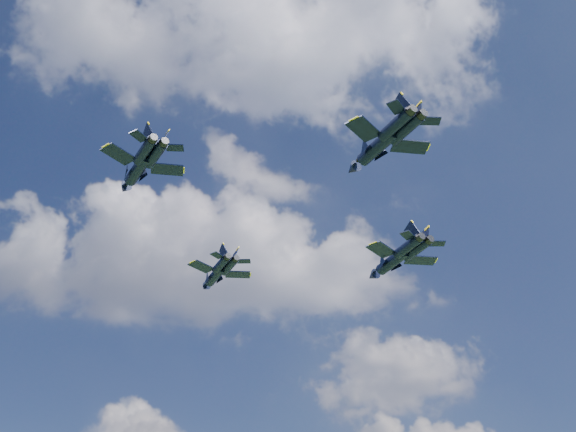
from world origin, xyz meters
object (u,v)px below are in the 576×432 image
(jet_lead, at_px, (215,276))
(jet_slot, at_px, (375,148))
(jet_right, at_px, (391,262))
(jet_left, at_px, (137,171))

(jet_lead, xyz_separation_m, jet_slot, (24.26, -37.18, -1.15))
(jet_lead, distance_m, jet_slot, 44.40)
(jet_right, xyz_separation_m, jet_slot, (-4.85, -27.81, 1.39))
(jet_right, height_order, jet_slot, jet_slot)
(jet_left, relative_size, jet_right, 0.89)
(jet_left, bearing_deg, jet_lead, 46.09)
(jet_lead, height_order, jet_right, jet_lead)
(jet_lead, height_order, jet_left, jet_lead)
(jet_slot, bearing_deg, jet_lead, 92.48)
(jet_left, xyz_separation_m, jet_slot, (31.45, -5.48, -0.80))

